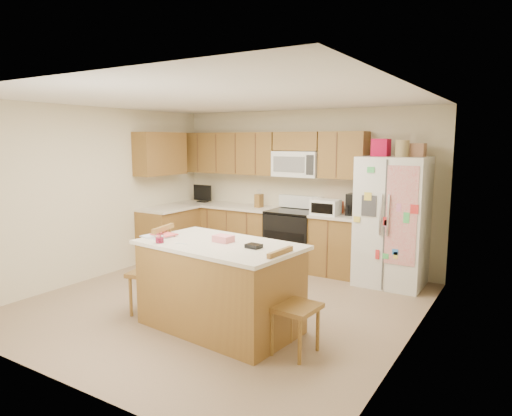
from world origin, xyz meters
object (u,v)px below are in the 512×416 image
Objects in this scene: stove at (293,238)px; island at (220,285)px; windsor_chair_back at (258,276)px; windsor_chair_right at (293,306)px; windsor_chair_left at (153,272)px; refrigerator at (392,220)px.

stove is 2.60m from island.
windsor_chair_right is (0.85, -0.74, 0.04)m from windsor_chair_back.
windsor_chair_back is at bearing 81.86° from island.
windsor_chair_right is at bearing -6.60° from island.
windsor_chair_back is 0.92× the size of windsor_chair_right.
windsor_chair_back is at bearing 138.74° from windsor_chair_right.
windsor_chair_back is 1.13m from windsor_chair_right.
stove is 1.08× the size of windsor_chair_left.
stove is at bearing 99.35° from island.
refrigerator is 2.24× the size of windsor_chair_back.
windsor_chair_left is at bearing -129.11° from refrigerator.
island is 0.64m from windsor_chair_back.
windsor_chair_back is (0.09, 0.63, -0.05)m from island.
refrigerator is 2.79m from island.
island is 0.93m from windsor_chair_left.
windsor_chair_right is at bearing -63.02° from stove.
stove is at bearing 104.89° from windsor_chair_back.
stove is 2.67m from windsor_chair_left.
stove reaches higher than windsor_chair_left.
windsor_chair_back is (0.51, -1.93, -0.04)m from stove.
windsor_chair_right is (0.94, -0.11, -0.01)m from island.
windsor_chair_right is at bearing -94.63° from refrigerator.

